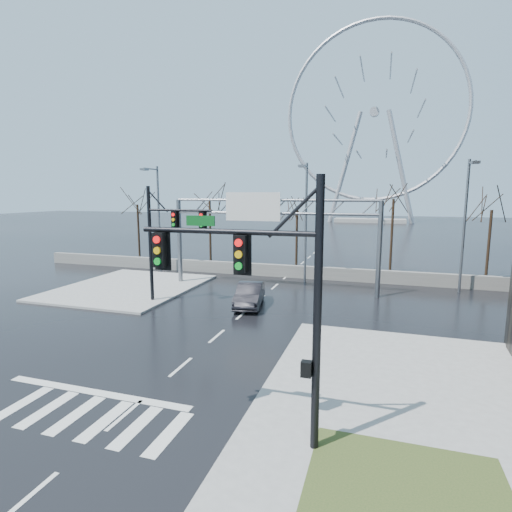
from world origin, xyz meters
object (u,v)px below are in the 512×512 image
at_px(sign_gantry, 267,224).
at_px(car, 250,295).
at_px(ferris_wheel, 374,120).
at_px(signal_mast_far, 164,234).
at_px(signal_mast_near, 270,287).

bearing_deg(sign_gantry, car, -87.75).
bearing_deg(ferris_wheel, signal_mast_far, -97.20).
xyz_separation_m(ferris_wheel, car, (-5.18, -84.93, -25.37)).
xyz_separation_m(sign_gantry, car, (0.19, -4.89, -4.42)).
bearing_deg(ferris_wheel, signal_mast_near, -89.92).
relative_size(signal_mast_near, ferris_wheel, 0.16).
xyz_separation_m(signal_mast_near, signal_mast_far, (-11.01, 13.00, -0.04)).
relative_size(ferris_wheel, car, 10.98).
xyz_separation_m(sign_gantry, ferris_wheel, (5.38, 80.04, 20.95)).
bearing_deg(ferris_wheel, car, -93.49).
bearing_deg(car, ferris_wheel, 76.14).
bearing_deg(signal_mast_far, sign_gantry, 47.53).
bearing_deg(signal_mast_near, signal_mast_far, 130.26).
height_order(signal_mast_far, car, signal_mast_far).
height_order(signal_mast_near, sign_gantry, signal_mast_near).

